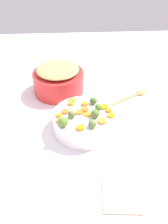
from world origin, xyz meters
TOP-DOWN VIEW (x-y plane):
  - tabletop at (0.00, 0.00)m, footprint 2.40×2.40m
  - serving_bowl_carrots at (-0.01, -0.04)m, footprint 0.28×0.28m
  - metal_pot at (-0.33, -0.16)m, footprint 0.27×0.27m
  - stuffing_mound at (-0.33, -0.16)m, footprint 0.23×0.23m
  - carrot_slice_0 at (0.01, 0.08)m, footprint 0.04×0.04m
  - carrot_slice_1 at (-0.04, -0.03)m, footprint 0.05×0.05m
  - carrot_slice_2 at (-0.08, -0.10)m, footprint 0.03×0.03m
  - carrot_slice_3 at (-0.02, 0.07)m, footprint 0.03×0.03m
  - carrot_slice_4 at (-0.02, -0.12)m, footprint 0.05×0.05m
  - carrot_slice_5 at (-0.11, -0.09)m, footprint 0.04×0.04m
  - carrot_slice_6 at (0.09, -0.06)m, footprint 0.04×0.04m
  - carrot_slice_7 at (0.00, -0.03)m, footprint 0.04×0.04m
  - carrot_slice_8 at (0.04, -0.15)m, footprint 0.04×0.04m
  - carrot_slice_9 at (-0.02, -0.06)m, footprint 0.03×0.03m
  - carrot_slice_10 at (-0.05, 0.05)m, footprint 0.05×0.05m
  - carrot_slice_11 at (0.00, -0.15)m, footprint 0.03×0.03m
  - carrot_slice_12 at (-0.08, -0.03)m, footprint 0.04×0.04m
  - carrot_slice_13 at (0.05, 0.03)m, footprint 0.05×0.05m
  - brussels_sprout_0 at (0.01, -0.09)m, footprint 0.03×0.03m
  - brussels_sprout_1 at (-0.08, 0.01)m, footprint 0.03×0.03m
  - brussels_sprout_2 at (0.08, -0.01)m, footprint 0.04×0.04m
  - brussels_sprout_3 at (0.07, -0.13)m, footprint 0.04×0.04m
  - brussels_sprout_4 at (0.02, 0.01)m, footprint 0.04×0.04m
  - brussels_sprout_5 at (-0.03, 0.03)m, footprint 0.03×0.03m
  - wooden_spoon at (-0.25, 0.24)m, footprint 0.17×0.27m
  - dish_towel at (0.35, 0.07)m, footprint 0.16×0.14m

SIDE VIEW (x-z plane):
  - tabletop at x=0.00m, z-range 0.00..0.02m
  - dish_towel at x=0.35m, z-range 0.02..0.03m
  - wooden_spoon at x=-0.25m, z-range 0.02..0.03m
  - serving_bowl_carrots at x=-0.01m, z-range 0.02..0.11m
  - metal_pot at x=-0.33m, z-range 0.02..0.14m
  - carrot_slice_7 at x=0.00m, z-range 0.11..0.11m
  - carrot_slice_5 at x=-0.11m, z-range 0.11..0.12m
  - carrot_slice_10 at x=-0.05m, z-range 0.11..0.12m
  - carrot_slice_9 at x=-0.02m, z-range 0.11..0.12m
  - carrot_slice_4 at x=-0.02m, z-range 0.11..0.12m
  - carrot_slice_0 at x=0.01m, z-range 0.11..0.12m
  - carrot_slice_3 at x=-0.02m, z-range 0.11..0.12m
  - carrot_slice_8 at x=0.04m, z-range 0.11..0.12m
  - carrot_slice_11 at x=0.00m, z-range 0.11..0.12m
  - carrot_slice_13 at x=0.05m, z-range 0.11..0.12m
  - carrot_slice_12 at x=-0.08m, z-range 0.11..0.12m
  - carrot_slice_1 at x=-0.04m, z-range 0.11..0.12m
  - carrot_slice_6 at x=0.09m, z-range 0.11..0.12m
  - carrot_slice_2 at x=-0.08m, z-range 0.11..0.12m
  - brussels_sprout_5 at x=-0.03m, z-range 0.11..0.14m
  - brussels_sprout_0 at x=0.01m, z-range 0.11..0.14m
  - brussels_sprout_1 at x=-0.08m, z-range 0.11..0.14m
  - brussels_sprout_2 at x=0.08m, z-range 0.11..0.14m
  - brussels_sprout_4 at x=0.02m, z-range 0.11..0.15m
  - brussels_sprout_3 at x=0.07m, z-range 0.11..0.15m
  - stuffing_mound at x=-0.33m, z-range 0.14..0.17m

